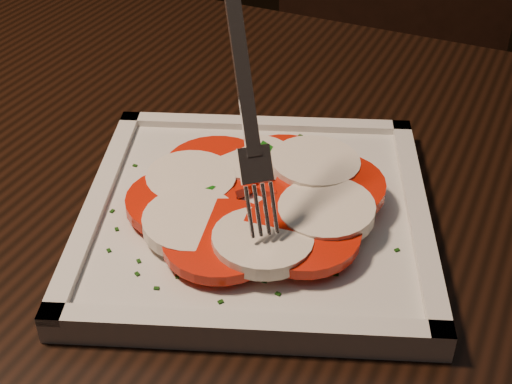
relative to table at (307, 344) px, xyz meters
name	(u,v)px	position (x,y,z in m)	size (l,w,h in m)	color
table	(307,344)	(0.00, 0.00, 0.00)	(1.22, 0.84, 0.75)	black
chair	(386,59)	(-0.13, 0.78, -0.12)	(0.49, 0.49, 0.93)	black
plate	(256,216)	(-0.05, 0.01, 0.11)	(0.25, 0.25, 0.01)	silver
caprese_salad	(256,196)	(-0.05, 0.01, 0.12)	(0.22, 0.21, 0.03)	red
fork	(239,79)	(-0.06, 0.00, 0.22)	(0.04, 0.09, 0.17)	white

